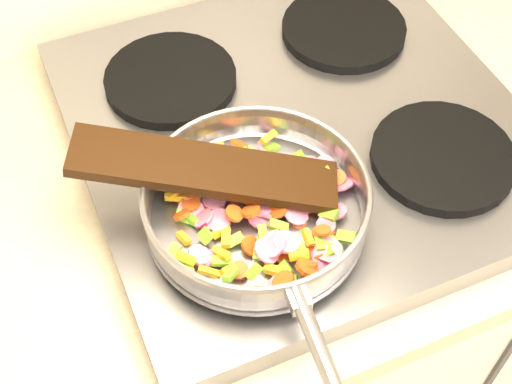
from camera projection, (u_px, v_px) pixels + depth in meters
name	position (u px, v px, depth m)	size (l,w,h in m)	color
cooktop	(299.00, 130.00, 1.00)	(0.60, 0.60, 0.04)	#939399
grate_fl	(246.00, 226.00, 0.86)	(0.19, 0.19, 0.02)	black
grate_fr	(443.00, 157.00, 0.93)	(0.19, 0.19, 0.02)	black
grate_bl	(171.00, 79.00, 1.02)	(0.19, 0.19, 0.02)	black
grate_br	(344.00, 29.00, 1.09)	(0.19, 0.19, 0.02)	black
saute_pan	(257.00, 204.00, 0.83)	(0.31, 0.48, 0.06)	#9E9EA5
vegetable_heap	(262.00, 212.00, 0.85)	(0.26, 0.25, 0.05)	#DA1564
wooden_spatula	(205.00, 169.00, 0.84)	(0.32, 0.07, 0.01)	black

